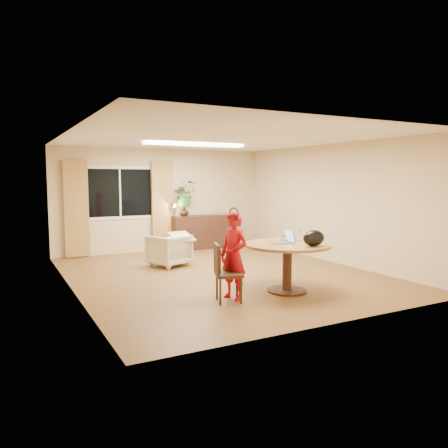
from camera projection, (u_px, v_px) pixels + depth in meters
name	position (u px, v px, depth m)	size (l,w,h in m)	color
floor	(221.00, 274.00, 8.46)	(6.50, 6.50, 0.00)	brown
ceiling	(221.00, 138.00, 8.19)	(6.50, 6.50, 0.00)	white
wall_back	(163.00, 200.00, 11.18)	(5.50, 5.50, 0.00)	#D3B589
wall_left	(70.00, 213.00, 7.05)	(6.50, 6.50, 0.00)	#D3B589
wall_right	(332.00, 203.00, 9.60)	(6.50, 6.50, 0.00)	#D3B589
window	(120.00, 193.00, 10.63)	(1.70, 0.03, 1.30)	white
curtain_left	(76.00, 209.00, 10.12)	(0.55, 0.08, 2.25)	olive
curtain_right	(162.00, 206.00, 11.09)	(0.55, 0.08, 2.25)	olive
ceiling_panel	(195.00, 144.00, 9.24)	(2.20, 0.35, 0.05)	white
dining_table	(287.00, 254.00, 7.09)	(1.40, 1.40, 0.80)	brown
dining_chair	(229.00, 273.00, 6.54)	(0.42, 0.39, 0.88)	black
child	(234.00, 256.00, 6.67)	(0.32, 0.49, 1.35)	red
laptop	(281.00, 236.00, 7.08)	(0.36, 0.24, 0.24)	#B7B7BC
tumbler	(283.00, 238.00, 7.32)	(0.07, 0.07, 0.11)	white
wine_glass	(300.00, 235.00, 7.39)	(0.07, 0.07, 0.20)	white
pot_lid	(290.00, 239.00, 7.43)	(0.22, 0.22, 0.04)	white
handbag	(314.00, 238.00, 6.80)	(0.38, 0.22, 0.26)	black
armchair	(169.00, 250.00, 9.23)	(0.72, 0.75, 0.68)	beige
throw	(181.00, 233.00, 9.29)	(0.45, 0.55, 0.03)	beige
sideboard	(204.00, 232.00, 11.54)	(1.75, 0.43, 0.88)	black
vase	(184.00, 211.00, 11.22)	(0.24, 0.24, 0.25)	black
bouquet	(185.00, 194.00, 11.19)	(0.59, 0.51, 0.66)	#306224
book_stack	(222.00, 213.00, 11.75)	(0.19, 0.14, 0.08)	#866244
desk_lamp	(174.00, 210.00, 11.04)	(0.15, 0.15, 0.37)	black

